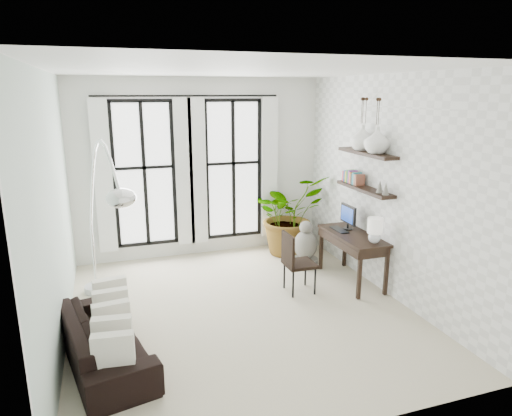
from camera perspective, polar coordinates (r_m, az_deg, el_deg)
name	(u,v)px	position (r m, az deg, el deg)	size (l,w,h in m)	color
floor	(241,310)	(6.49, -1.88, -12.66)	(5.00, 5.00, 0.00)	beige
ceiling	(239,70)	(5.79, -2.15, 16.86)	(5.00, 5.00, 0.00)	white
wall_left	(53,212)	(5.74, -24.07, -0.47)	(5.00, 5.00, 0.00)	silver
wall_right	(388,187)	(6.90, 16.22, 2.53)	(5.00, 5.00, 0.00)	white
wall_back	(201,169)	(8.32, -6.93, 4.92)	(4.50, 4.50, 0.00)	white
windows	(191,172)	(8.22, -8.18, 4.48)	(3.26, 0.13, 2.65)	white
wall_shelves	(364,174)	(7.17, 13.35, 4.17)	(0.25, 1.30, 0.60)	black
sofa	(104,339)	(5.53, -18.49, -15.30)	(1.89, 0.74, 0.55)	black
throw_pillows	(112,320)	(5.43, -17.60, -13.15)	(0.40, 1.52, 0.40)	silver
plant	(288,214)	(8.47, 4.08, -0.81)	(1.33, 1.15, 1.48)	#2D7228
desk	(354,238)	(7.25, 12.15, -3.75)	(0.56, 1.33, 1.18)	black
desk_chair	(295,259)	(6.85, 4.85, -6.36)	(0.44, 0.44, 0.93)	black
arc_lamp	(101,181)	(5.95, -18.81, 3.21)	(0.74, 2.27, 2.40)	silver
buddha	(305,247)	(7.95, 6.19, -4.89)	(0.45, 0.45, 0.81)	gray
vase_a	(377,140)	(6.86, 14.88, 8.18)	(0.37, 0.37, 0.38)	white
vase_b	(362,138)	(7.19, 13.13, 8.55)	(0.37, 0.37, 0.38)	white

